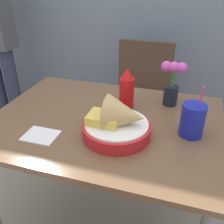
{
  "coord_description": "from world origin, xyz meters",
  "views": [
    {
      "loc": [
        0.31,
        -0.91,
        1.32
      ],
      "look_at": [
        0.04,
        -0.03,
        0.81
      ],
      "focal_mm": 40.0,
      "sensor_mm": 36.0,
      "label": 1
    }
  ],
  "objects_px": {
    "flower_vase": "(172,83)",
    "food_basket": "(119,123)",
    "chair_far_window": "(142,94)",
    "ketchup_bottle": "(127,89)",
    "drink_cup": "(192,121)"
  },
  "relations": [
    {
      "from": "ketchup_bottle",
      "to": "chair_far_window",
      "type": "bearing_deg",
      "value": 93.29
    },
    {
      "from": "food_basket",
      "to": "flower_vase",
      "type": "relative_size",
      "value": 1.25
    },
    {
      "from": "chair_far_window",
      "to": "drink_cup",
      "type": "bearing_deg",
      "value": -66.24
    },
    {
      "from": "chair_far_window",
      "to": "food_basket",
      "type": "xyz_separation_m",
      "value": [
        0.07,
        -0.87,
        0.28
      ]
    },
    {
      "from": "flower_vase",
      "to": "drink_cup",
      "type": "bearing_deg",
      "value": -66.39
    },
    {
      "from": "chair_far_window",
      "to": "ketchup_bottle",
      "type": "xyz_separation_m",
      "value": [
        0.04,
        -0.62,
        0.31
      ]
    },
    {
      "from": "chair_far_window",
      "to": "drink_cup",
      "type": "height_order",
      "value": "drink_cup"
    },
    {
      "from": "drink_cup",
      "to": "food_basket",
      "type": "bearing_deg",
      "value": -160.91
    },
    {
      "from": "food_basket",
      "to": "drink_cup",
      "type": "height_order",
      "value": "drink_cup"
    },
    {
      "from": "ketchup_bottle",
      "to": "drink_cup",
      "type": "relative_size",
      "value": 0.87
    },
    {
      "from": "flower_vase",
      "to": "food_basket",
      "type": "bearing_deg",
      "value": -115.97
    },
    {
      "from": "food_basket",
      "to": "flower_vase",
      "type": "height_order",
      "value": "flower_vase"
    },
    {
      "from": "chair_far_window",
      "to": "drink_cup",
      "type": "relative_size",
      "value": 3.96
    },
    {
      "from": "chair_far_window",
      "to": "ketchup_bottle",
      "type": "height_order",
      "value": "ketchup_bottle"
    },
    {
      "from": "chair_far_window",
      "to": "ketchup_bottle",
      "type": "bearing_deg",
      "value": -86.71
    }
  ]
}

